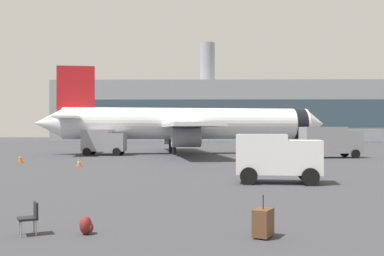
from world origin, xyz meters
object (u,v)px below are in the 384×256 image
object	(u,v)px
cargo_van	(277,156)
gate_chair	(31,216)
service_truck	(104,141)
fuel_truck	(330,141)
rolling_suitcase	(263,222)
airplane_at_gate	(187,124)
safety_cone_mid	(20,158)
safety_cone_near	(79,163)
traveller_backpack	(86,226)

from	to	relation	value
cargo_van	gate_chair	distance (m)	14.95
service_truck	fuel_truck	distance (m)	24.78
fuel_truck	rolling_suitcase	distance (m)	37.45
airplane_at_gate	service_truck	xyz separation A→B (m)	(-9.36, -4.14, -2.05)
fuel_truck	safety_cone_mid	size ratio (longest dim) A/B	7.53
service_truck	rolling_suitcase	distance (m)	41.71
safety_cone_mid	gate_chair	xyz separation A→B (m)	(11.10, -27.53, 0.09)
safety_cone_near	safety_cone_mid	bearing A→B (deg)	145.79
rolling_suitcase	safety_cone_near	bearing A→B (deg)	115.01
cargo_van	safety_cone_near	size ratio (longest dim) A/B	7.59
service_truck	cargo_van	xyz separation A→B (m)	(14.95, -27.40, -0.16)
cargo_van	rolling_suitcase	bearing A→B (deg)	-101.44
safety_cone_mid	safety_cone_near	bearing A→B (deg)	-34.21
rolling_suitcase	gate_chair	world-z (taller)	rolling_suitcase
fuel_truck	rolling_suitcase	bearing A→B (deg)	-108.64
fuel_truck	cargo_van	size ratio (longest dim) A/B	1.35
rolling_suitcase	airplane_at_gate	bearing A→B (deg)	94.01
airplane_at_gate	safety_cone_mid	distance (m)	21.74
cargo_van	safety_cone_near	distance (m)	17.49
service_truck	cargo_van	size ratio (longest dim) A/B	1.06
service_truck	fuel_truck	bearing A→B (deg)	-10.06
airplane_at_gate	cargo_van	xyz separation A→B (m)	(5.59, -31.54, -2.21)
cargo_van	rolling_suitcase	xyz separation A→B (m)	(-2.51, -12.39, -1.06)
safety_cone_mid	service_truck	bearing A→B (deg)	68.33
fuel_truck	safety_cone_near	xyz separation A→B (m)	(-22.92, -11.97, -1.47)
gate_chair	safety_cone_near	bearing A→B (deg)	101.74
fuel_truck	gate_chair	world-z (taller)	fuel_truck
safety_cone_near	gate_chair	xyz separation A→B (m)	(4.83, -23.27, 0.20)
airplane_at_gate	gate_chair	distance (m)	43.93
safety_cone_near	safety_cone_mid	distance (m)	7.58
airplane_at_gate	cargo_van	world-z (taller)	airplane_at_gate
rolling_suitcase	service_truck	bearing A→B (deg)	107.36
airplane_at_gate	safety_cone_mid	world-z (taller)	airplane_at_gate
service_truck	fuel_truck	xyz separation A→B (m)	(24.40, -4.33, 0.16)
traveller_backpack	gate_chair	bearing A→B (deg)	-176.46
airplane_at_gate	fuel_truck	size ratio (longest dim) A/B	5.71
cargo_van	traveller_backpack	distance (m)	14.10
safety_cone_mid	rolling_suitcase	xyz separation A→B (m)	(17.22, -27.75, -0.02)
cargo_van	gate_chair	xyz separation A→B (m)	(-8.63, -12.17, -0.95)
airplane_at_gate	rolling_suitcase	bearing A→B (deg)	-85.99
service_truck	gate_chair	distance (m)	40.09
safety_cone_near	rolling_suitcase	bearing A→B (deg)	-64.99
cargo_van	safety_cone_near	world-z (taller)	cargo_van
service_truck	cargo_van	bearing A→B (deg)	-61.38
safety_cone_near	traveller_backpack	size ratio (longest dim) A/B	1.27
service_truck	safety_cone_near	size ratio (longest dim) A/B	8.03
safety_cone_near	safety_cone_mid	xyz separation A→B (m)	(-6.27, 4.26, 0.11)
rolling_suitcase	gate_chair	bearing A→B (deg)	177.94
airplane_at_gate	fuel_truck	xyz separation A→B (m)	(15.04, -8.47, -1.88)
fuel_truck	safety_cone_mid	xyz separation A→B (m)	(-29.19, -7.71, -1.36)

